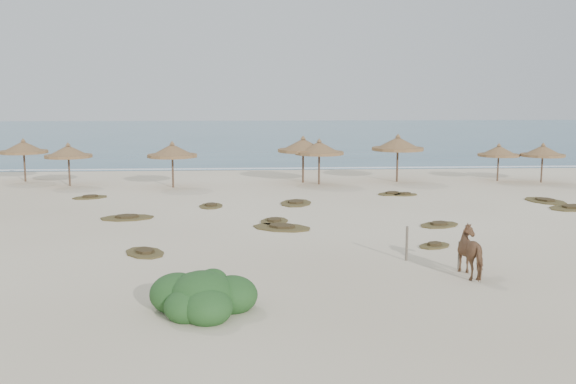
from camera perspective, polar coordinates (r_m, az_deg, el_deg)
The scene contains 28 objects.
ground at distance 25.22m, azimuth 0.25°, elevation -4.55°, with size 160.00×160.00×0.00m, color beige.
ocean at distance 99.69m, azimuth -2.68°, elevation 5.26°, with size 200.00×100.00×0.01m, color #265872.
foam_line at distance 50.86m, azimuth -1.73°, elevation 2.10°, with size 70.00×0.60×0.01m, color white.
palapa_0 at distance 46.44m, azimuth -22.45°, elevation 3.64°, with size 4.14×4.14×2.92m.
palapa_1 at distance 43.11m, azimuth -18.95°, elevation 3.37°, with size 3.71×3.71×2.80m.
palapa_2 at distance 40.76m, azimuth -10.25°, elevation 3.57°, with size 3.33×3.33×2.93m.
palapa_3 at distance 41.59m, azimuth 2.79°, elevation 3.87°, with size 3.34×3.34×3.00m.
palapa_4 at distance 42.36m, azimuth 1.35°, elevation 4.10°, with size 3.73×3.73×3.13m.
palapa_5 at distance 43.46m, azimuth 9.73°, elevation 4.19°, with size 3.68×3.68×3.23m.
palapa_6 at distance 45.49m, azimuth 18.22°, elevation 3.43°, with size 3.56×3.56×2.57m.
palapa_7 at distance 45.68m, azimuth 21.71°, elevation 3.37°, with size 3.30×3.30×2.66m.
horse at distance 21.35m, azimuth 16.21°, elevation -5.15°, with size 0.85×1.86×1.57m, color brown.
fence_post_near at distance 22.83m, azimuth 10.52°, elevation -4.52°, with size 0.09×0.09×1.22m, color #716455.
fence_post_far at distance 22.09m, azimuth 14.95°, elevation -5.47°, with size 0.07×0.07×0.95m, color #716455.
bush at distance 17.40m, azimuth -7.58°, elevation -9.22°, with size 2.92×2.57×1.31m.
scrub_1 at distance 31.11m, azimuth -14.11°, elevation -2.20°, with size 2.70×1.95×0.16m.
scrub_2 at distance 29.34m, azimuth -1.24°, elevation -2.58°, with size 1.68×2.17×0.16m.
scrub_3 at distance 34.29m, azimuth 0.70°, elevation -0.96°, with size 2.13×2.82×0.16m.
scrub_4 at distance 29.31m, azimuth 13.29°, elevation -2.83°, with size 2.39×2.16×0.16m.
scrub_5 at distance 35.95m, azimuth 24.02°, elevation -1.26°, with size 3.42×2.94×0.16m.
scrub_6 at distance 37.88m, azimuth -17.18°, elevation -0.43°, with size 2.34×2.06×0.16m.
scrub_7 at distance 38.00m, azimuth 9.24°, elevation -0.13°, with size 2.24×1.91×0.16m.
scrub_9 at distance 27.96m, azimuth -0.55°, elevation -3.14°, with size 3.15×2.72×0.16m.
scrub_10 at distance 37.82m, azimuth 10.38°, elevation -0.20°, with size 1.70×1.33×0.16m.
scrub_11 at distance 24.11m, azimuth -12.61°, elevation -5.25°, with size 2.09×2.36×0.16m.
scrub_12 at distance 25.25m, azimuth 12.89°, elevation -4.64°, with size 1.70×1.57×0.16m.
scrub_13 at distance 33.63m, azimuth -6.87°, elevation -1.21°, with size 1.29×1.93×0.16m.
scrub_14 at distance 37.70m, azimuth 21.89°, elevation -0.71°, with size 2.40×3.05×0.16m.
Camera 1 is at (-1.66, -24.51, 5.72)m, focal length 40.00 mm.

